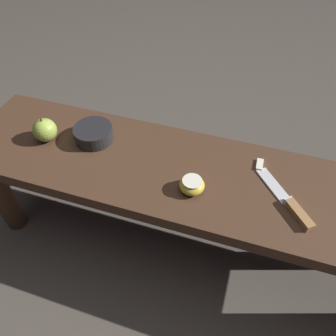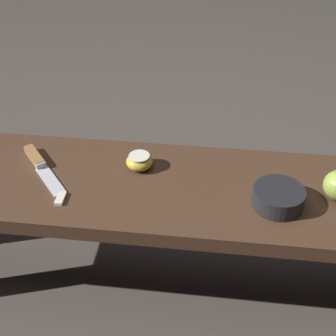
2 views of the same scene
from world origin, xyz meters
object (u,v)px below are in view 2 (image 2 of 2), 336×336
object	(u,v)px
apple_cut	(139,161)
bowl	(278,197)
wooden_bench	(154,206)
knife	(39,163)

from	to	relation	value
apple_cut	bowl	xyz separation A→B (m)	(0.34, -0.10, 0.00)
wooden_bench	bowl	world-z (taller)	bowl
wooden_bench	knife	size ratio (longest dim) A/B	7.30
wooden_bench	bowl	bearing A→B (deg)	-8.47
wooden_bench	apple_cut	xyz separation A→B (m)	(-0.05, 0.06, 0.09)
knife	apple_cut	bearing A→B (deg)	54.97
knife	bowl	bearing A→B (deg)	42.46
wooden_bench	knife	xyz separation A→B (m)	(-0.31, 0.04, 0.08)
knife	apple_cut	distance (m)	0.26
wooden_bench	apple_cut	size ratio (longest dim) A/B	19.83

